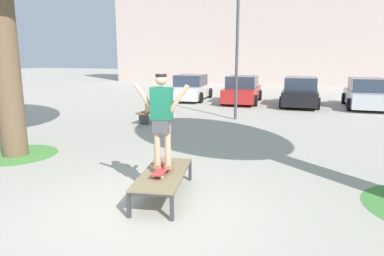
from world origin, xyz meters
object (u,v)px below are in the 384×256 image
at_px(skateboard, 163,169).
at_px(car_silver, 366,94).
at_px(skater, 162,115).
at_px(car_white, 191,88).
at_px(car_black, 301,92).
at_px(park_bench, 155,109).
at_px(skate_box, 163,175).
at_px(light_post, 238,23).
at_px(car_red, 242,90).

distance_m(skateboard, car_silver, 14.60).
bearing_deg(skateboard, skater, 97.52).
height_order(car_white, car_black, same).
relative_size(car_black, park_bench, 1.76).
xyz_separation_m(skate_box, light_post, (-0.64, 8.32, 3.41)).
bearing_deg(skate_box, skateboard, -78.08).
bearing_deg(car_silver, car_black, -175.51).
bearing_deg(car_black, light_post, -113.23).
height_order(skateboard, light_post, light_post).
bearing_deg(park_bench, skateboard, -62.62).
bearing_deg(skateboard, car_black, 83.30).
bearing_deg(light_post, skate_box, -85.61).
bearing_deg(car_white, light_post, -54.01).
bearing_deg(car_white, park_bench, -81.50).
height_order(car_red, car_black, same).
bearing_deg(skate_box, light_post, 94.39).
height_order(car_black, light_post, light_post).
relative_size(skater, car_red, 0.39).
xyz_separation_m(skate_box, skater, (0.01, -0.03, 1.12)).
bearing_deg(car_white, car_red, -3.86).
xyz_separation_m(car_silver, light_post, (-5.36, -5.46, 3.13)).
distance_m(skate_box, skater, 1.12).
bearing_deg(skater, light_post, 94.42).
bearing_deg(car_red, park_bench, -107.49).
xyz_separation_m(car_white, car_silver, (9.37, -0.06, 0.00)).
height_order(car_white, park_bench, car_white).
xyz_separation_m(skateboard, car_silver, (4.72, 13.81, 0.15)).
relative_size(skateboard, park_bench, 0.34).
xyz_separation_m(skate_box, car_red, (-1.52, 13.63, 0.28)).
bearing_deg(light_post, car_silver, 45.51).
relative_size(car_red, car_silver, 1.01).
bearing_deg(light_post, skateboard, -85.58).
height_order(car_silver, light_post, light_post).
bearing_deg(car_white, skate_box, -71.44).
bearing_deg(park_bench, skater, -62.62).
relative_size(park_bench, light_post, 0.41).
bearing_deg(car_black, skate_box, -96.74).
relative_size(skateboard, car_silver, 0.19).
xyz_separation_m(skateboard, car_white, (-4.65, 13.87, 0.15)).
height_order(car_white, light_post, light_post).
xyz_separation_m(skate_box, car_silver, (4.72, 13.78, 0.28)).
bearing_deg(park_bench, car_silver, 39.19).
relative_size(skate_box, car_white, 0.46).
relative_size(skateboard, skater, 0.48).
xyz_separation_m(skateboard, car_red, (-1.53, 13.66, 0.15)).
bearing_deg(car_red, light_post, -80.54).
height_order(car_red, light_post, light_post).
relative_size(skater, car_silver, 0.40).
distance_m(skate_box, car_red, 13.72).
height_order(car_white, car_silver, same).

